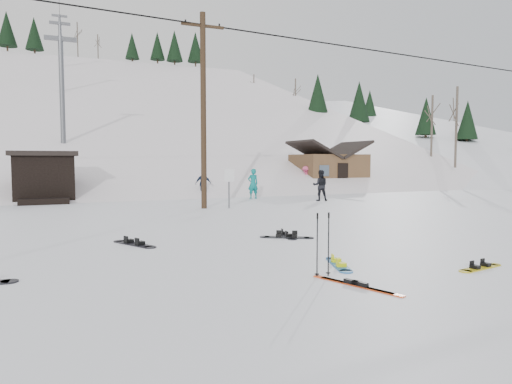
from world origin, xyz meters
name	(u,v)px	position (x,y,z in m)	size (l,w,h in m)	color
ground	(324,293)	(0.00, 0.00, 0.00)	(200.00, 200.00, 0.00)	white
ski_slope	(100,270)	(0.00, 55.00, -12.00)	(60.00, 75.00, 45.00)	white
ridge_right	(366,248)	(38.00, 50.00, -11.00)	(34.00, 85.00, 36.00)	white
treeline_right	(392,177)	(36.00, 42.00, 0.00)	(20.00, 60.00, 10.00)	black
treeline_crest	(87,172)	(0.00, 86.00, 0.00)	(50.00, 6.00, 10.00)	black
utility_pole	(203,108)	(2.00, 14.00, 4.68)	(2.00, 0.26, 9.00)	#3A2819
trail_sign	(229,181)	(3.10, 13.58, 1.27)	(0.50, 0.09, 1.85)	#595B60
lift_hut	(45,176)	(-5.00, 20.94, 1.36)	(3.40, 4.10, 2.75)	black
lift_tower_near	(62,83)	(-4.00, 30.00, 7.86)	(2.20, 0.36, 8.00)	#595B60
lift_tower_mid	(61,52)	(-4.00, 50.00, 14.36)	(2.20, 0.36, 8.00)	#595B60
lift_tower_far	(60,37)	(-4.00, 70.00, 20.86)	(2.20, 0.36, 8.00)	#595B60
cabin	(328,170)	(15.00, 24.00, 1.48)	(5.39, 4.40, 3.77)	brown
hero_snowboard	(339,264)	(1.36, 1.63, 0.03)	(0.67, 1.43, 0.10)	#1B67B5
hero_skis	(356,285)	(0.74, 0.12, 0.03)	(0.76, 1.80, 0.10)	red
ski_poles	(323,244)	(0.54, 0.94, 0.64)	(0.34, 0.09, 1.25)	black
board_scatter_b	(134,244)	(-2.36, 5.79, 0.03)	(0.95, 1.52, 0.12)	black
board_scatter_d	(287,237)	(1.89, 5.17, 0.03)	(1.41, 0.94, 0.11)	black
board_scatter_e	(480,267)	(3.93, 0.23, 0.02)	(1.32, 0.44, 0.09)	yellow
board_scatter_f	(287,235)	(2.03, 5.44, 0.03)	(0.49, 1.45, 0.10)	black
skier_teal	(253,184)	(6.18, 18.08, 0.88)	(0.64, 0.42, 1.76)	#0B7372
skier_dark	(320,185)	(9.07, 15.29, 0.86)	(0.83, 0.65, 1.71)	black
skier_pink	(306,178)	(12.46, 23.01, 0.91)	(1.17, 0.68, 1.82)	#DA4D7C
skier_navy	(203,184)	(3.83, 20.38, 0.82)	(0.96, 0.40, 1.64)	#18253D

